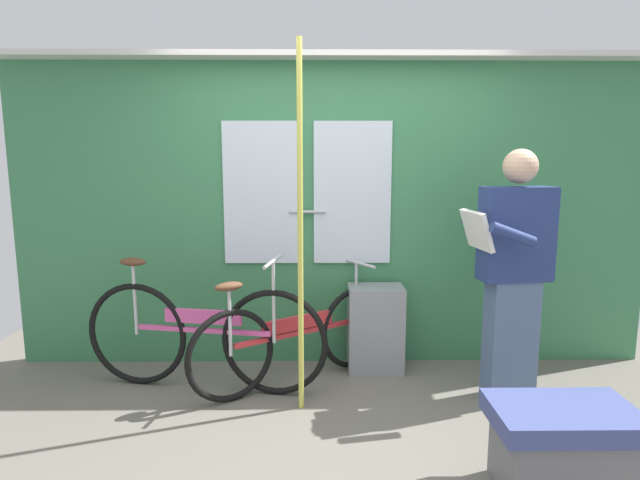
% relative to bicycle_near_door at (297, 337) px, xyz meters
% --- Properties ---
extents(ground_plane, '(6.00, 4.29, 0.04)m').
position_rel_bicycle_near_door_xyz_m(ground_plane, '(0.28, -0.89, -0.37)').
color(ground_plane, '#666056').
extents(train_door_wall, '(5.00, 0.28, 2.41)m').
position_rel_bicycle_near_door_xyz_m(train_door_wall, '(0.27, 0.45, 0.90)').
color(train_door_wall, '#387A4C').
rests_on(train_door_wall, ground_plane).
extents(bicycle_near_door, '(1.46, 0.97, 0.86)m').
position_rel_bicycle_near_door_xyz_m(bicycle_near_door, '(0.00, 0.00, 0.00)').
color(bicycle_near_door, black).
rests_on(bicycle_near_door, ground_plane).
extents(bicycle_leaning_behind, '(1.77, 0.49, 0.97)m').
position_rel_bicycle_near_door_xyz_m(bicycle_leaning_behind, '(-0.66, -0.09, 0.05)').
color(bicycle_leaning_behind, black).
rests_on(bicycle_leaning_behind, ground_plane).
extents(passenger_reading_newspaper, '(0.60, 0.53, 1.71)m').
position_rel_bicycle_near_door_xyz_m(passenger_reading_newspaper, '(1.46, -0.24, 0.55)').
color(passenger_reading_newspaper, slate).
rests_on(passenger_reading_newspaper, ground_plane).
extents(trash_bin_by_wall, '(0.42, 0.28, 0.67)m').
position_rel_bicycle_near_door_xyz_m(trash_bin_by_wall, '(0.60, 0.24, -0.01)').
color(trash_bin_by_wall, gray).
rests_on(trash_bin_by_wall, ground_plane).
extents(handrail_pole, '(0.04, 0.04, 2.37)m').
position_rel_bicycle_near_door_xyz_m(handrail_pole, '(0.04, -0.38, 0.83)').
color(handrail_pole, '#C6C14C').
rests_on(handrail_pole, ground_plane).
extents(bench_seat_corner, '(0.70, 0.44, 0.45)m').
position_rel_bicycle_near_door_xyz_m(bench_seat_corner, '(1.35, -1.29, -0.11)').
color(bench_seat_corner, '#3D477F').
rests_on(bench_seat_corner, ground_plane).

